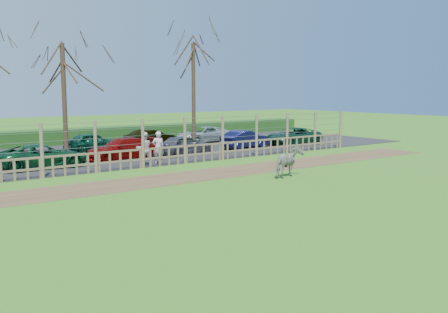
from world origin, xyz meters
TOP-DOWN VIEW (x-y plane):
  - ground at (0.00, 0.00)m, footprint 120.00×120.00m
  - dirt_strip at (0.00, 4.50)m, footprint 34.00×2.80m
  - asphalt at (0.00, 14.50)m, footprint 44.00×13.00m
  - hedge at (0.00, 21.50)m, footprint 46.00×2.00m
  - fence at (0.00, 8.00)m, footprint 30.16×0.16m
  - tree_mid at (-2.00, 13.50)m, footprint 4.80×4.80m
  - tree_right at (7.00, 14.00)m, footprint 4.80×4.80m
  - zebra at (4.03, 1.67)m, footprint 1.77×1.20m
  - visitor_a at (1.21, 8.60)m, footprint 0.71×0.56m
  - visitor_b at (0.38, 8.63)m, footprint 0.93×0.77m
  - crow at (5.98, 3.87)m, footprint 0.24×0.18m
  - car_2 at (-4.13, 10.83)m, footprint 4.35×2.07m
  - car_3 at (0.36, 11.33)m, footprint 4.24×1.95m
  - car_4 at (4.26, 10.84)m, footprint 3.63×1.72m
  - car_5 at (9.39, 11.39)m, footprint 3.75×1.64m
  - car_6 at (13.57, 11.08)m, footprint 4.36×2.09m
  - car_10 at (0.49, 15.83)m, footprint 3.58×1.56m
  - car_11 at (4.71, 15.88)m, footprint 3.71×1.49m
  - car_12 at (9.11, 15.95)m, footprint 4.37×2.12m

SIDE VIEW (x-z plane):
  - ground at x=0.00m, z-range 0.00..0.00m
  - dirt_strip at x=0.00m, z-range 0.00..0.01m
  - asphalt at x=0.00m, z-range 0.00..0.04m
  - crow at x=5.98m, z-range 0.00..0.19m
  - hedge at x=0.00m, z-range 0.00..1.10m
  - car_2 at x=-4.13m, z-range 0.04..1.24m
  - car_3 at x=0.36m, z-range 0.04..1.24m
  - car_4 at x=4.26m, z-range 0.04..1.24m
  - car_5 at x=9.39m, z-range 0.04..1.24m
  - car_6 at x=13.57m, z-range 0.04..1.24m
  - car_10 at x=0.49m, z-range 0.04..1.24m
  - car_11 at x=4.71m, z-range 0.04..1.24m
  - car_12 at x=9.11m, z-range 0.04..1.24m
  - zebra at x=4.03m, z-range 0.00..1.37m
  - fence at x=0.00m, z-range -0.45..2.05m
  - visitor_a at x=1.21m, z-range 0.04..1.76m
  - visitor_b at x=0.38m, z-range 0.04..1.76m
  - tree_mid at x=-2.00m, z-range 1.45..8.28m
  - tree_right at x=7.00m, z-range 1.57..8.92m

